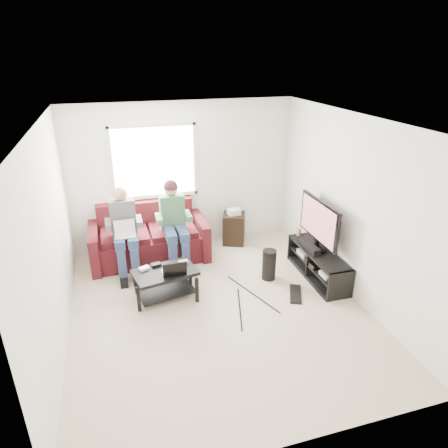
{
  "coord_description": "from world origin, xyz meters",
  "views": [
    {
      "loc": [
        -1.24,
        -4.54,
        3.37
      ],
      "look_at": [
        0.27,
        0.6,
        1.02
      ],
      "focal_mm": 32.0,
      "sensor_mm": 36.0,
      "label": 1
    }
  ],
  "objects_px": {
    "coffee_table": "(165,278)",
    "tv": "(319,222)",
    "tv_stand": "(318,265)",
    "end_table": "(234,228)",
    "subwoofer": "(269,265)",
    "sofa": "(149,239)"
  },
  "relations": [
    {
      "from": "tv_stand",
      "to": "tv",
      "type": "xyz_separation_m",
      "value": [
        -0.0,
        0.1,
        0.71
      ]
    },
    {
      "from": "tv",
      "to": "end_table",
      "type": "xyz_separation_m",
      "value": [
        -0.91,
        1.47,
        -0.62
      ]
    },
    {
      "from": "end_table",
      "to": "tv_stand",
      "type": "bearing_deg",
      "value": -59.81
    },
    {
      "from": "coffee_table",
      "to": "end_table",
      "type": "distance_m",
      "value": 2.1
    },
    {
      "from": "sofa",
      "to": "subwoofer",
      "type": "distance_m",
      "value": 2.15
    },
    {
      "from": "tv_stand",
      "to": "subwoofer",
      "type": "relative_size",
      "value": 2.79
    },
    {
      "from": "coffee_table",
      "to": "sofa",
      "type": "bearing_deg",
      "value": 93.35
    },
    {
      "from": "sofa",
      "to": "coffee_table",
      "type": "bearing_deg",
      "value": -86.65
    },
    {
      "from": "tv_stand",
      "to": "end_table",
      "type": "relative_size",
      "value": 2.04
    },
    {
      "from": "tv",
      "to": "subwoofer",
      "type": "bearing_deg",
      "value": 174.64
    },
    {
      "from": "subwoofer",
      "to": "coffee_table",
      "type": "bearing_deg",
      "value": -177.75
    },
    {
      "from": "tv",
      "to": "subwoofer",
      "type": "relative_size",
      "value": 2.21
    },
    {
      "from": "coffee_table",
      "to": "tv",
      "type": "distance_m",
      "value": 2.49
    },
    {
      "from": "sofa",
      "to": "tv",
      "type": "bearing_deg",
      "value": -28.24
    },
    {
      "from": "sofa",
      "to": "tv",
      "type": "xyz_separation_m",
      "value": [
        2.5,
        -1.34,
        0.58
      ]
    },
    {
      "from": "sofa",
      "to": "end_table",
      "type": "height_order",
      "value": "sofa"
    },
    {
      "from": "end_table",
      "to": "coffee_table",
      "type": "bearing_deg",
      "value": -135.96
    },
    {
      "from": "tv_stand",
      "to": "end_table",
      "type": "distance_m",
      "value": 1.82
    },
    {
      "from": "tv",
      "to": "tv_stand",
      "type": "bearing_deg",
      "value": -88.53
    },
    {
      "from": "end_table",
      "to": "tv",
      "type": "bearing_deg",
      "value": -58.22
    },
    {
      "from": "tv_stand",
      "to": "subwoofer",
      "type": "bearing_deg",
      "value": 167.41
    },
    {
      "from": "sofa",
      "to": "tv",
      "type": "relative_size",
      "value": 1.79
    }
  ]
}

